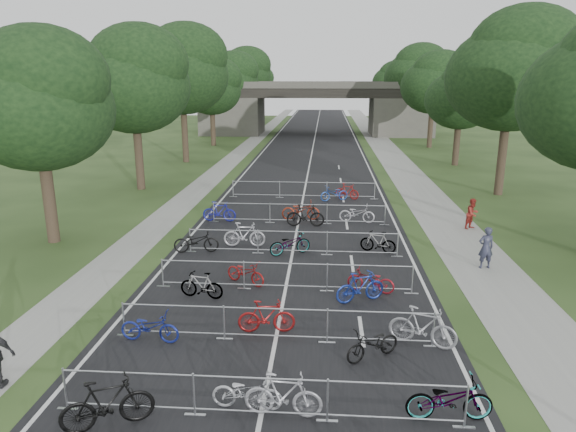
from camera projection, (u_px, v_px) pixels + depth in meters
name	position (u px, v px, depth m)	size (l,w,h in m)	color
road	(313.00, 149.00, 56.49)	(11.00, 140.00, 0.01)	black
sidewalk_right	(386.00, 149.00, 55.94)	(3.00, 140.00, 0.01)	gray
sidewalk_left	(245.00, 148.00, 57.02)	(2.00, 140.00, 0.01)	gray
lane_markings	(313.00, 149.00, 56.50)	(0.12, 140.00, 0.00)	silver
overpass_bridge	(316.00, 108.00, 70.01)	(31.00, 8.00, 7.05)	#4F4C46
tree_left_0	(38.00, 103.00, 22.79)	(6.72, 6.72, 10.25)	#33261C
tree_left_1	(134.00, 82.00, 34.13)	(7.56, 7.56, 11.53)	#33261C
tree_right_1	(513.00, 72.00, 32.26)	(8.18, 8.18, 12.47)	#33261C
tree_left_2	(182.00, 71.00, 45.47)	(8.40, 8.40, 12.81)	#33261C
tree_right_2	(462.00, 97.00, 44.33)	(6.16, 6.16, 9.39)	#33261C
tree_left_3	(212.00, 88.00, 57.45)	(6.72, 6.72, 10.25)	#33261C
tree_right_3	(435.00, 84.00, 55.62)	(7.17, 7.17, 10.93)	#33261C
tree_left_4	(231.00, 80.00, 68.79)	(7.56, 7.56, 11.53)	#33261C
tree_right_4	(417.00, 75.00, 66.92)	(8.18, 8.18, 12.47)	#33261C
tree_left_5	(245.00, 74.00, 80.13)	(8.40, 8.40, 12.81)	#33261C
tree_right_5	(403.00, 88.00, 78.98)	(6.16, 6.16, 9.39)	#33261C
tree_left_6	(255.00, 84.00, 92.10)	(6.72, 6.72, 10.25)	#33261C
tree_right_6	(393.00, 81.00, 90.28)	(7.17, 7.17, 10.93)	#33261C
barrier_row_1	(260.00, 398.00, 11.69)	(9.70, 0.08, 1.10)	#ABAEB3
barrier_row_2	(275.00, 324.00, 15.15)	(9.70, 0.08, 1.10)	#ABAEB3
barrier_row_3	(285.00, 276.00, 18.81)	(9.70, 0.08, 1.10)	#ABAEB3
barrier_row_4	(292.00, 243.00, 22.66)	(9.70, 0.08, 1.10)	#ABAEB3
barrier_row_5	(298.00, 214.00, 27.47)	(9.70, 0.08, 1.10)	#ABAEB3
barrier_row_6	(303.00, 190.00, 33.25)	(9.70, 0.08, 1.10)	#ABAEB3
bike_4	(107.00, 404.00, 11.35)	(0.58, 2.04, 1.23)	black
bike_5	(247.00, 392.00, 12.07)	(0.59, 1.68, 0.88)	#ACADB4
bike_6	(283.00, 395.00, 11.76)	(0.52, 1.83, 1.10)	#A5A5AD
bike_7	(449.00, 400.00, 11.66)	(0.69, 1.99, 1.04)	#ABAEB3
bike_8	(150.00, 327.00, 15.15)	(0.63, 1.80, 0.95)	navy
bike_9	(267.00, 317.00, 15.67)	(0.50, 1.76, 1.06)	maroon
bike_10	(373.00, 344.00, 14.20)	(0.60, 1.73, 0.91)	black
bike_11	(423.00, 327.00, 14.88)	(0.56, 1.99, 1.20)	gray
bike_12	(202.00, 285.00, 18.15)	(0.46, 1.62, 0.97)	#ABAEB3
bike_13	(246.00, 273.00, 19.42)	(0.61, 1.74, 0.92)	maroon
bike_14	(360.00, 287.00, 17.83)	(0.52, 1.84, 1.11)	navy
bike_15	(371.00, 281.00, 18.66)	(0.60, 1.73, 0.91)	maroon
bike_16	(196.00, 241.00, 22.89)	(0.69, 1.99, 1.05)	black
bike_17	(244.00, 235.00, 23.65)	(0.55, 1.94, 1.16)	#B0AFB7
bike_18	(290.00, 244.00, 22.64)	(0.67, 1.93, 1.01)	#ABAEB3
bike_19	(378.00, 242.00, 22.91)	(0.46, 1.62, 0.98)	#ABAEB3
bike_20	(219.00, 212.00, 27.83)	(0.52, 1.84, 1.10)	#1B1E94
bike_21	(301.00, 210.00, 28.15)	(0.73, 2.08, 1.09)	maroon
bike_22	(306.00, 216.00, 26.88)	(0.56, 1.99, 1.20)	black
bike_23	(357.00, 213.00, 27.66)	(0.66, 1.90, 1.00)	#B4B2BB
bike_26	(334.00, 193.00, 32.51)	(0.65, 1.85, 0.97)	#1C429D
bike_27	(347.00, 191.00, 33.06)	(0.47, 1.66, 1.00)	#A01917
pedestrian_a	(486.00, 248.00, 20.92)	(0.64, 0.42, 1.76)	#2C2E42
pedestrian_b	(472.00, 214.00, 26.44)	(0.78, 0.60, 1.59)	maroon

